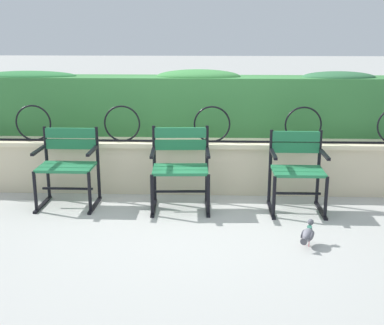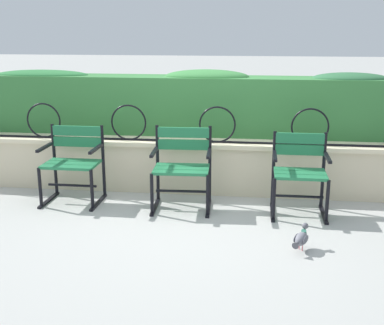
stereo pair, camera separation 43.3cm
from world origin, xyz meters
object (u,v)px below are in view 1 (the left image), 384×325
Objects in this scene: park_chair_right at (297,168)px; pigeon_far_side at (308,234)px; park_chair_centre at (180,165)px; park_chair_left at (68,163)px.

pigeon_far_side is at bearing -92.49° from park_chair_right.
park_chair_centre is at bearing 179.15° from park_chair_right.
park_chair_left is 2.97× the size of pigeon_far_side.
park_chair_centre is at bearing 140.56° from pigeon_far_side.
park_chair_right is at bearing -0.85° from park_chair_centre.
park_chair_left reaches higher than pigeon_far_side.
park_chair_left is 1.01× the size of park_chair_right.
park_chair_centre is at bearing -2.27° from park_chair_left.
park_chair_centre reaches higher than pigeon_far_side.
park_chair_centre reaches higher than park_chair_left.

